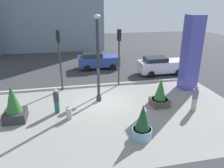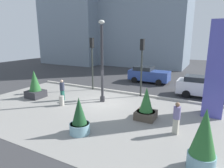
{
  "view_description": "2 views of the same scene",
  "coord_description": "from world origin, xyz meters",
  "px_view_note": "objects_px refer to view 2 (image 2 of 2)",
  "views": [
    {
      "loc": [
        -2.21,
        -13.96,
        6.89
      ],
      "look_at": [
        0.76,
        0.44,
        1.17
      ],
      "focal_mm": 34.63,
      "sensor_mm": 36.0,
      "label": 1
    },
    {
      "loc": [
        7.17,
        -12.15,
        4.92
      ],
      "look_at": [
        0.73,
        -0.02,
        1.58
      ],
      "focal_mm": 31.3,
      "sensor_mm": 36.0,
      "label": 2
    }
  ],
  "objects_px": {
    "traffic_light_far_side": "(92,55)",
    "car_far_lane": "(148,75)",
    "potted_plant_near_left": "(203,141)",
    "potted_plant_near_right": "(146,106)",
    "car_intersection": "(205,87)",
    "potted_plant_by_pillar": "(79,118)",
    "traffic_light_corner": "(142,58)",
    "pedestrian_crossing": "(62,89)",
    "concrete_bollard": "(62,101)",
    "potted_plant_curbside": "(35,86)",
    "lamp_post": "(102,64)",
    "pedestrian_by_curb": "(177,117)",
    "art_pillar_blue": "(217,70)"
  },
  "relations": [
    {
      "from": "potted_plant_by_pillar",
      "to": "lamp_post",
      "type": "bearing_deg",
      "value": 107.64
    },
    {
      "from": "potted_plant_near_left",
      "to": "traffic_light_far_side",
      "type": "distance_m",
      "value": 12.79
    },
    {
      "from": "potted_plant_curbside",
      "to": "traffic_light_far_side",
      "type": "distance_m",
      "value": 5.62
    },
    {
      "from": "potted_plant_near_right",
      "to": "pedestrian_by_curb",
      "type": "xyz_separation_m",
      "value": [
        1.98,
        -1.11,
        0.12
      ]
    },
    {
      "from": "potted_plant_near_right",
      "to": "potted_plant_by_pillar",
      "type": "xyz_separation_m",
      "value": [
        -2.44,
        -3.38,
        -0.0
      ]
    },
    {
      "from": "traffic_light_far_side",
      "to": "potted_plant_curbside",
      "type": "bearing_deg",
      "value": -122.6
    },
    {
      "from": "lamp_post",
      "to": "car_intersection",
      "type": "height_order",
      "value": "lamp_post"
    },
    {
      "from": "traffic_light_far_side",
      "to": "pedestrian_crossing",
      "type": "xyz_separation_m",
      "value": [
        -0.3,
        -3.86,
        -2.32
      ]
    },
    {
      "from": "art_pillar_blue",
      "to": "car_intersection",
      "type": "relative_size",
      "value": 1.3
    },
    {
      "from": "potted_plant_curbside",
      "to": "car_intersection",
      "type": "relative_size",
      "value": 0.5
    },
    {
      "from": "pedestrian_crossing",
      "to": "concrete_bollard",
      "type": "bearing_deg",
      "value": -51.67
    },
    {
      "from": "concrete_bollard",
      "to": "potted_plant_by_pillar",
      "type": "bearing_deg",
      "value": -36.67
    },
    {
      "from": "potted_plant_by_pillar",
      "to": "concrete_bollard",
      "type": "xyz_separation_m",
      "value": [
        -3.76,
        2.8,
        -0.46
      ]
    },
    {
      "from": "lamp_post",
      "to": "potted_plant_by_pillar",
      "type": "bearing_deg",
      "value": -72.36
    },
    {
      "from": "potted_plant_near_right",
      "to": "pedestrian_crossing",
      "type": "bearing_deg",
      "value": 176.97
    },
    {
      "from": "potted_plant_near_left",
      "to": "potted_plant_near_right",
      "type": "bearing_deg",
      "value": 133.62
    },
    {
      "from": "art_pillar_blue",
      "to": "traffic_light_far_side",
      "type": "relative_size",
      "value": 1.22
    },
    {
      "from": "potted_plant_by_pillar",
      "to": "car_far_lane",
      "type": "height_order",
      "value": "potted_plant_by_pillar"
    },
    {
      "from": "car_far_lane",
      "to": "potted_plant_near_right",
      "type": "bearing_deg",
      "value": -73.15
    },
    {
      "from": "pedestrian_by_curb",
      "to": "potted_plant_near_left",
      "type": "bearing_deg",
      "value": -60.4
    },
    {
      "from": "lamp_post",
      "to": "car_far_lane",
      "type": "xyz_separation_m",
      "value": [
        1.1,
        8.05,
        -2.09
      ]
    },
    {
      "from": "potted_plant_near_left",
      "to": "car_far_lane",
      "type": "height_order",
      "value": "potted_plant_near_left"
    },
    {
      "from": "traffic_light_corner",
      "to": "pedestrian_crossing",
      "type": "bearing_deg",
      "value": -141.74
    },
    {
      "from": "potted_plant_by_pillar",
      "to": "traffic_light_far_side",
      "type": "xyz_separation_m",
      "value": [
        -4.2,
        7.61,
        2.41
      ]
    },
    {
      "from": "lamp_post",
      "to": "traffic_light_corner",
      "type": "distance_m",
      "value": 3.49
    },
    {
      "from": "art_pillar_blue",
      "to": "potted_plant_near_right",
      "type": "bearing_deg",
      "value": -144.12
    },
    {
      "from": "traffic_light_corner",
      "to": "pedestrian_crossing",
      "type": "distance_m",
      "value": 6.83
    },
    {
      "from": "lamp_post",
      "to": "potted_plant_by_pillar",
      "type": "relative_size",
      "value": 3.09
    },
    {
      "from": "potted_plant_curbside",
      "to": "car_intersection",
      "type": "bearing_deg",
      "value": 28.26
    },
    {
      "from": "potted_plant_near_right",
      "to": "car_intersection",
      "type": "relative_size",
      "value": 0.44
    },
    {
      "from": "concrete_bollard",
      "to": "traffic_light_corner",
      "type": "relative_size",
      "value": 0.16
    },
    {
      "from": "potted_plant_near_right",
      "to": "potted_plant_near_left",
      "type": "relative_size",
      "value": 0.82
    },
    {
      "from": "potted_plant_near_right",
      "to": "potted_plant_curbside",
      "type": "bearing_deg",
      "value": -179.36
    },
    {
      "from": "potted_plant_curbside",
      "to": "traffic_light_corner",
      "type": "distance_m",
      "value": 9.02
    },
    {
      "from": "potted_plant_near_right",
      "to": "traffic_light_corner",
      "type": "bearing_deg",
      "value": 113.56
    },
    {
      "from": "concrete_bollard",
      "to": "traffic_light_corner",
      "type": "xyz_separation_m",
      "value": [
        4.3,
        4.93,
        2.83
      ]
    },
    {
      "from": "potted_plant_near_right",
      "to": "traffic_light_corner",
      "type": "relative_size",
      "value": 0.42
    },
    {
      "from": "car_far_lane",
      "to": "potted_plant_near_left",
      "type": "bearing_deg",
      "value": -64.56
    },
    {
      "from": "lamp_post",
      "to": "potted_plant_by_pillar",
      "type": "distance_m",
      "value": 5.64
    },
    {
      "from": "art_pillar_blue",
      "to": "potted_plant_near_left",
      "type": "xyz_separation_m",
      "value": [
        -0.2,
        -6.06,
        -1.77
      ]
    },
    {
      "from": "potted_plant_near_right",
      "to": "pedestrian_by_curb",
      "type": "distance_m",
      "value": 2.27
    },
    {
      "from": "potted_plant_near_left",
      "to": "traffic_light_far_side",
      "type": "xyz_separation_m",
      "value": [
        -9.98,
        7.73,
        2.06
      ]
    },
    {
      "from": "potted_plant_near_right",
      "to": "traffic_light_far_side",
      "type": "xyz_separation_m",
      "value": [
        -6.65,
        4.23,
        2.4
      ]
    },
    {
      "from": "potted_plant_curbside",
      "to": "traffic_light_corner",
      "type": "xyz_separation_m",
      "value": [
        7.52,
        4.46,
        2.23
      ]
    },
    {
      "from": "potted_plant_near_left",
      "to": "pedestrian_crossing",
      "type": "distance_m",
      "value": 10.99
    },
    {
      "from": "traffic_light_corner",
      "to": "potted_plant_curbside",
      "type": "bearing_deg",
      "value": -149.35
    },
    {
      "from": "concrete_bollard",
      "to": "traffic_light_far_side",
      "type": "distance_m",
      "value": 5.62
    },
    {
      "from": "traffic_light_far_side",
      "to": "car_far_lane",
      "type": "xyz_separation_m",
      "value": [
        3.72,
        5.42,
        -2.37
      ]
    },
    {
      "from": "lamp_post",
      "to": "potted_plant_near_right",
      "type": "height_order",
      "value": "lamp_post"
    },
    {
      "from": "lamp_post",
      "to": "pedestrian_by_curb",
      "type": "relative_size",
      "value": 3.52
    }
  ]
}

